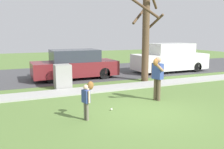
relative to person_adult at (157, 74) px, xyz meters
name	(u,v)px	position (x,y,z in m)	size (l,w,h in m)	color
ground_plane	(107,89)	(-1.04, 2.48, -1.03)	(48.00, 48.00, 0.00)	#567538
sidewalk_strip	(106,88)	(-1.04, 2.58, -1.00)	(36.00, 1.20, 0.06)	#A3A39E
road_surface	(77,73)	(-1.04, 7.58, -1.02)	(36.00, 6.80, 0.02)	#424244
person_adult	(157,74)	(0.00, 0.00, 0.00)	(0.64, 0.76, 1.67)	brown
person_child	(87,96)	(-3.05, -0.90, -0.32)	(0.46, 0.52, 1.11)	#6B6656
baseball	(111,109)	(-2.06, -0.42, -0.99)	(0.07, 0.07, 0.07)	white
utility_cabinet	(63,76)	(-2.82, 3.56, -0.47)	(0.74, 0.66, 1.11)	gray
street_tree_near	(146,34)	(1.64, 3.55, 1.48)	(1.84, 1.88, 4.68)	brown
parked_suv_maroon	(75,65)	(-1.66, 5.71, -0.24)	(4.70, 1.90, 1.63)	maroon
parked_van_white	(170,58)	(4.84, 5.65, -0.13)	(5.00, 1.95, 1.88)	silver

